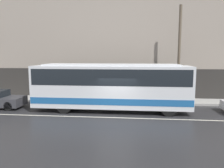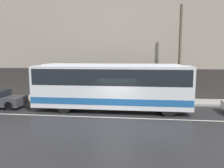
% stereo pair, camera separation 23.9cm
% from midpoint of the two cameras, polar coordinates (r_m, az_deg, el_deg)
% --- Properties ---
extents(ground_plane, '(60.00, 60.00, 0.00)m').
position_cam_midpoint_polar(ground_plane, '(14.31, 1.46, -8.81)').
color(ground_plane, '#262628').
extents(sidewalk, '(60.00, 2.29, 0.17)m').
position_cam_midpoint_polar(sidewalk, '(19.26, 2.86, -4.29)').
color(sidewalk, '#A09E99').
rests_on(sidewalk, ground_plane).
extents(building_facade, '(60.00, 0.35, 12.86)m').
position_cam_midpoint_polar(building_facade, '(20.26, 3.23, 13.72)').
color(building_facade, gray).
rests_on(building_facade, ground_plane).
extents(lane_stripe, '(54.00, 0.14, 0.01)m').
position_cam_midpoint_polar(lane_stripe, '(14.30, 1.46, -8.79)').
color(lane_stripe, beige).
rests_on(lane_stripe, ground_plane).
extents(transit_bus, '(11.16, 2.51, 3.40)m').
position_cam_midpoint_polar(transit_bus, '(15.76, 0.22, -0.17)').
color(transit_bus, silver).
rests_on(transit_bus, ground_plane).
extents(utility_pole_near, '(0.22, 0.22, 7.79)m').
position_cam_midpoint_polar(utility_pole_near, '(18.52, 17.63, 7.31)').
color(utility_pole_near, brown).
rests_on(utility_pole_near, sidewalk).
extents(pedestrian_waiting, '(0.36, 0.36, 1.54)m').
position_cam_midpoint_polar(pedestrian_waiting, '(18.60, 0.12, -2.21)').
color(pedestrian_waiting, '#333338').
rests_on(pedestrian_waiting, sidewalk).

